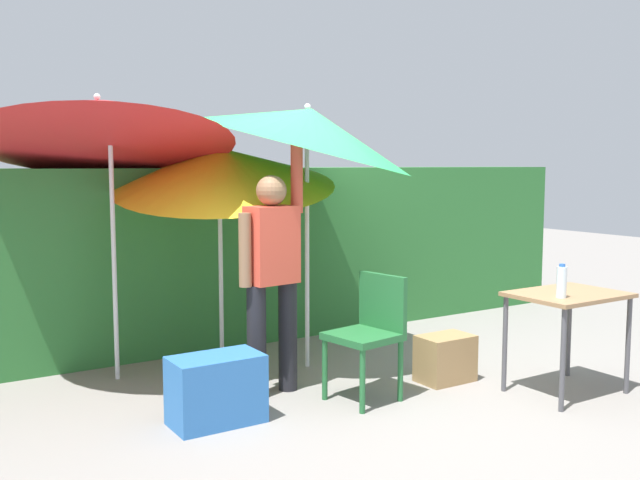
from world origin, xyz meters
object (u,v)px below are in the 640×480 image
at_px(umbrella_yellow, 104,122).
at_px(cooler_box, 216,390).
at_px(umbrella_orange, 224,168).
at_px(crate_cardboard, 445,358).
at_px(bottle_water, 562,282).
at_px(person_vendor, 272,268).
at_px(umbrella_rainbow, 307,128).
at_px(folding_table, 568,305).
at_px(chair_plastic, 370,328).

relative_size(umbrella_yellow, cooler_box, 4.20).
height_order(umbrella_orange, crate_cardboard, umbrella_orange).
relative_size(umbrella_orange, bottle_water, 8.69).
xyz_separation_m(umbrella_yellow, crate_cardboard, (2.17, -1.44, -1.81)).
xyz_separation_m(umbrella_orange, bottle_water, (1.57, -2.17, -0.79)).
bearing_deg(umbrella_yellow, umbrella_orange, -2.97).
xyz_separation_m(person_vendor, cooler_box, (-0.60, -0.34, -0.71)).
distance_m(umbrella_orange, umbrella_yellow, 1.02).
relative_size(umbrella_yellow, bottle_water, 10.32).
height_order(umbrella_rainbow, cooler_box, umbrella_rainbow).
bearing_deg(folding_table, bottle_water, -153.11).
relative_size(person_vendor, cooler_box, 3.19).
relative_size(person_vendor, chair_plastic, 2.11).
xyz_separation_m(umbrella_rainbow, crate_cardboard, (0.67, -0.95, -1.78)).
relative_size(folding_table, bottle_water, 3.33).
relative_size(umbrella_orange, crate_cardboard, 4.95).
height_order(chair_plastic, bottle_water, bottle_water).
bearing_deg(umbrella_yellow, umbrella_rainbow, -17.88).
height_order(person_vendor, chair_plastic, person_vendor).
relative_size(umbrella_rainbow, cooler_box, 4.15).
xyz_separation_m(person_vendor, chair_plastic, (0.54, -0.47, -0.42)).
bearing_deg(cooler_box, umbrella_orange, 62.60).
xyz_separation_m(umbrella_rainbow, chair_plastic, (-0.07, -0.96, -1.45)).
relative_size(umbrella_rainbow, crate_cardboard, 5.80).
distance_m(cooler_box, folding_table, 2.60).
relative_size(person_vendor, crate_cardboard, 4.46).
relative_size(cooler_box, crate_cardboard, 1.40).
bearing_deg(umbrella_rainbow, cooler_box, -145.28).
relative_size(cooler_box, folding_table, 0.74).
bearing_deg(folding_table, crate_cardboard, 129.75).
height_order(umbrella_orange, cooler_box, umbrella_orange).
distance_m(person_vendor, bottle_water, 2.05).
xyz_separation_m(chair_plastic, crate_cardboard, (0.74, 0.01, -0.33)).
bearing_deg(folding_table, cooler_box, 161.91).
height_order(person_vendor, bottle_water, person_vendor).
relative_size(crate_cardboard, bottle_water, 1.76).
distance_m(umbrella_yellow, person_vendor, 1.70).
xyz_separation_m(umbrella_orange, umbrella_yellow, (-0.96, 0.05, 0.35)).
xyz_separation_m(person_vendor, folding_table, (1.83, -1.13, -0.28)).
bearing_deg(cooler_box, chair_plastic, -6.50).
distance_m(umbrella_yellow, crate_cardboard, 3.17).
height_order(umbrella_rainbow, umbrella_orange, umbrella_rainbow).
relative_size(chair_plastic, cooler_box, 1.51).
xyz_separation_m(umbrella_orange, chair_plastic, (0.48, -1.40, -1.14)).
distance_m(umbrella_orange, person_vendor, 1.17).
distance_m(crate_cardboard, folding_table, 1.00).
relative_size(umbrella_rainbow, bottle_water, 10.20).
bearing_deg(umbrella_rainbow, person_vendor, -140.56).
relative_size(crate_cardboard, folding_table, 0.53).
distance_m(umbrella_yellow, chair_plastic, 2.52).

